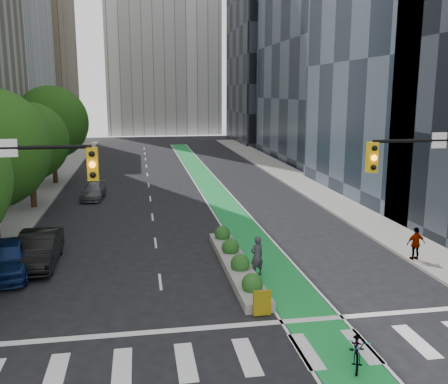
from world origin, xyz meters
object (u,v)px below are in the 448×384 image
object	(u,v)px
cyclist	(257,256)
parked_car_left_mid	(39,249)
median_planter	(236,262)
bicycle	(357,348)
parked_car_left_far	(93,191)
pedestrian_far	(416,244)
parked_car_left_near	(7,258)

from	to	relation	value
cyclist	parked_car_left_mid	bearing A→B (deg)	-38.65
median_planter	bicycle	bearing A→B (deg)	-76.60
cyclist	parked_car_left_mid	world-z (taller)	cyclist
parked_car_left_far	median_planter	bearing A→B (deg)	-61.03
median_planter	pedestrian_far	distance (m)	9.14
bicycle	parked_car_left_mid	world-z (taller)	parked_car_left_mid
bicycle	parked_car_left_far	size ratio (longest dim) A/B	0.47
median_planter	parked_car_left_mid	xyz separation A→B (m)	(-9.51, 2.21, 0.47)
median_planter	cyclist	xyz separation A→B (m)	(0.80, -1.00, 0.58)
median_planter	pedestrian_far	xyz separation A→B (m)	(9.10, -0.54, 0.61)
bicycle	pedestrian_far	size ratio (longest dim) A/B	1.19
bicycle	parked_car_left_mid	size ratio (longest dim) A/B	0.39
parked_car_left_near	parked_car_left_far	world-z (taller)	parked_car_left_near
parked_car_left_far	cyclist	bearing A→B (deg)	-60.18
parked_car_left_near	parked_car_left_far	bearing A→B (deg)	73.57
pedestrian_far	parked_car_left_near	bearing A→B (deg)	-5.59
median_planter	pedestrian_far	bearing A→B (deg)	-3.40
parked_car_left_near	parked_car_left_far	distance (m)	16.95
median_planter	parked_car_left_far	xyz separation A→B (m)	(-8.20, 17.77, 0.24)
parked_car_left_far	pedestrian_far	world-z (taller)	pedestrian_far
parked_car_left_near	median_planter	bearing A→B (deg)	-13.34
cyclist	parked_car_left_mid	distance (m)	10.80
median_planter	parked_car_left_near	size ratio (longest dim) A/B	2.09
bicycle	pedestrian_far	distance (m)	10.98
parked_car_left_near	pedestrian_far	size ratio (longest dim) A/B	2.94
parked_car_left_near	parked_car_left_mid	world-z (taller)	parked_car_left_mid
bicycle	cyclist	size ratio (longest dim) A/B	1.04
parked_car_left_far	pedestrian_far	size ratio (longest dim) A/B	2.51
bicycle	cyclist	xyz separation A→B (m)	(-1.35, 8.04, 0.43)
parked_car_left_far	pedestrian_far	xyz separation A→B (m)	(17.30, -18.32, 0.38)
bicycle	cyclist	distance (m)	8.16
bicycle	parked_car_left_near	size ratio (longest dim) A/B	0.40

